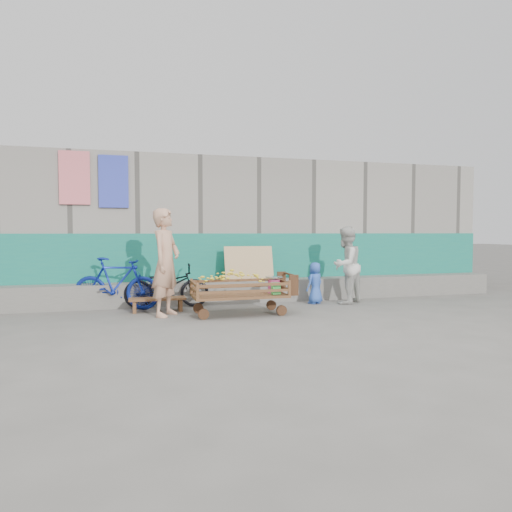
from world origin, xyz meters
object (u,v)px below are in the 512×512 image
object	(u,v)px
vendor_man	(166,262)
bicycle_blue	(116,284)
woman	(346,265)
child	(315,283)
bicycle_dark	(167,286)
bench	(157,301)
banana_cart	(238,285)

from	to	relation	value
vendor_man	bicycle_blue	distance (m)	1.27
vendor_man	woman	bearing A→B (deg)	-51.57
child	bicycle_blue	bearing A→B (deg)	-33.03
bicycle_dark	bench	bearing A→B (deg)	158.32
bicycle_dark	woman	bearing A→B (deg)	-92.42
bench	bicycle_blue	size ratio (longest dim) A/B	0.63
vendor_man	child	bearing A→B (deg)	-47.95
bench	child	bearing A→B (deg)	1.77
bicycle_blue	child	bearing A→B (deg)	-75.96
vendor_man	bench	bearing A→B (deg)	46.07
woman	bicycle_blue	size ratio (longest dim) A/B	0.96
bench	bicycle_blue	world-z (taller)	bicycle_blue
child	bicycle_dark	world-z (taller)	bicycle_dark
woman	bicycle_dark	size ratio (longest dim) A/B	0.98
bench	banana_cart	bearing A→B (deg)	-27.17
vendor_man	bicycle_dark	bearing A→B (deg)	26.43
bicycle_dark	child	bearing A→B (deg)	-91.56
woman	vendor_man	bearing A→B (deg)	-25.90
vendor_man	bicycle_blue	size ratio (longest dim) A/B	1.14
woman	child	bearing A→B (deg)	-43.82
woman	child	xyz separation A→B (m)	(-0.61, 0.12, -0.36)
vendor_man	bicycle_blue	world-z (taller)	vendor_man
bicycle_blue	banana_cart	bearing A→B (deg)	-99.31
vendor_man	child	xyz separation A→B (m)	(2.97, 0.56, -0.50)
banana_cart	bicycle_dark	bearing A→B (deg)	136.25
banana_cart	vendor_man	bearing A→B (deg)	169.78
woman	bench	bearing A→B (deg)	-33.26
bicycle_blue	vendor_man	bearing A→B (deg)	-117.35
bicycle_blue	bicycle_dark	bearing A→B (deg)	-71.38
vendor_man	bicycle_dark	distance (m)	1.00
bench	woman	size ratio (longest dim) A/B	0.65
vendor_man	banana_cart	bearing A→B (deg)	-68.82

